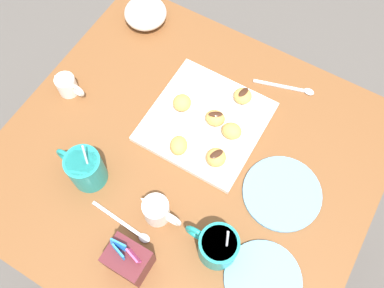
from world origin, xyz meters
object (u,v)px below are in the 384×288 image
object	(u,v)px
saucer_sky_left	(263,279)
beignet_4	(232,131)
coffee_mug_teal_left	(217,246)
chocolate_sauce_pitcher	(67,85)
pastry_plate_square	(206,122)
beignet_1	(179,145)
coffee_mug_teal_right	(85,168)
dining_table	(187,177)
beignet_2	(216,157)
beignet_0	(182,103)
ice_cream_bowl	(145,12)
beignet_5	(215,118)
cream_pitcher_white	(157,210)
sugar_caddy	(128,260)
beignet_3	(243,96)
saucer_sky_right	(282,193)

from	to	relation	value
saucer_sky_left	beignet_4	size ratio (longest dim) A/B	3.41
coffee_mug_teal_left	beignet_4	world-z (taller)	coffee_mug_teal_left
chocolate_sauce_pitcher	beignet_4	distance (m)	0.45
pastry_plate_square	beignet_1	xyz separation A→B (m)	(0.02, 0.10, 0.03)
beignet_1	coffee_mug_teal_right	bearing A→B (deg)	47.62
dining_table	beignet_1	size ratio (longest dim) A/B	17.58
beignet_2	beignet_4	distance (m)	0.08
beignet_0	ice_cream_bowl	bearing A→B (deg)	-39.79
beignet_0	beignet_5	bearing A→B (deg)	-177.40
ice_cream_bowl	beignet_2	distance (m)	0.49
beignet_1	beignet_2	distance (m)	0.10
dining_table	ice_cream_bowl	bearing A→B (deg)	-44.38
cream_pitcher_white	sugar_caddy	xyz separation A→B (m)	(-0.01, 0.12, 0.00)
coffee_mug_teal_left	coffee_mug_teal_right	size ratio (longest dim) A/B	0.89
chocolate_sauce_pitcher	beignet_3	xyz separation A→B (m)	(-0.41, -0.20, 0.00)
sugar_caddy	beignet_3	world-z (taller)	sugar_caddy
beignet_0	beignet_1	distance (m)	0.12
chocolate_sauce_pitcher	coffee_mug_teal_left	bearing A→B (deg)	162.60
sugar_caddy	beignet_4	size ratio (longest dim) A/B	2.13
beignet_4	pastry_plate_square	bearing A→B (deg)	-2.05
beignet_3	pastry_plate_square	bearing A→B (deg)	63.58
cream_pitcher_white	chocolate_sauce_pitcher	world-z (taller)	cream_pitcher_white
beignet_1	beignet_3	world-z (taller)	beignet_1
beignet_5	dining_table	bearing A→B (deg)	83.24
cream_pitcher_white	beignet_5	xyz separation A→B (m)	(0.00, -0.27, -0.01)
pastry_plate_square	beignet_5	distance (m)	0.04
sugar_caddy	beignet_2	distance (m)	0.31
sugar_caddy	beignet_0	distance (m)	0.41
chocolate_sauce_pitcher	saucer_sky_right	size ratio (longest dim) A/B	0.49
coffee_mug_teal_right	saucer_sky_right	size ratio (longest dim) A/B	0.81
dining_table	beignet_3	xyz separation A→B (m)	(-0.04, -0.21, 0.16)
beignet_3	beignet_1	bearing A→B (deg)	71.49
beignet_5	ice_cream_bowl	bearing A→B (deg)	-30.44
beignet_0	beignet_3	size ratio (longest dim) A/B	1.01
beignet_2	beignet_1	bearing A→B (deg)	10.75
coffee_mug_teal_left	beignet_3	distance (m)	0.39
coffee_mug_teal_left	beignet_0	distance (m)	0.37
pastry_plate_square	coffee_mug_teal_left	distance (m)	0.33
coffee_mug_teal_right	beignet_5	distance (m)	0.34
dining_table	beignet_5	xyz separation A→B (m)	(-0.01, -0.12, 0.17)
saucer_sky_left	beignet_5	size ratio (longest dim) A/B	3.38
beignet_2	chocolate_sauce_pitcher	bearing A→B (deg)	1.90
pastry_plate_square	ice_cream_bowl	world-z (taller)	ice_cream_bowl
pastry_plate_square	beignet_5	size ratio (longest dim) A/B	5.58
saucer_sky_right	beignet_0	distance (m)	0.33
coffee_mug_teal_left	beignet_1	size ratio (longest dim) A/B	2.63
beignet_3	chocolate_sauce_pitcher	bearing A→B (deg)	26.07
saucer_sky_right	beignet_5	size ratio (longest dim) A/B	3.73
beignet_2	beignet_5	bearing A→B (deg)	-59.90
coffee_mug_teal_left	sugar_caddy	size ratio (longest dim) A/B	1.27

